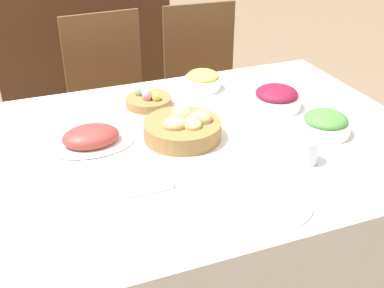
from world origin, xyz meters
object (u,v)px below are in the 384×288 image
object	(u,v)px
sideboard	(83,53)
drinking_cup	(306,151)
egg_basket	(148,100)
knife	(314,193)
beet_salad_bowl	(276,98)
spoon	(322,191)
ham_platter	(91,138)
dinner_plate	(271,203)
butter_dish	(147,182)
chair_far_right	(206,88)
fork	(224,215)
chair_far_center	(112,102)
pineapple_bowl	(203,80)
bread_basket	(184,127)

from	to	relation	value
sideboard	drinking_cup	xyz separation A→B (m)	(0.37, -2.21, 0.32)
egg_basket	knife	bearing A→B (deg)	-70.27
beet_salad_bowl	spoon	bearing A→B (deg)	-106.23
ham_platter	knife	bearing A→B (deg)	-43.82
dinner_plate	butter_dish	size ratio (longest dim) A/B	1.76
spoon	chair_far_right	bearing A→B (deg)	83.43
chair_far_right	egg_basket	bearing A→B (deg)	-127.28
fork	sideboard	bearing A→B (deg)	88.23
sideboard	knife	bearing A→B (deg)	-82.91
sideboard	dinner_plate	size ratio (longest dim) A/B	4.84
chair_far_center	sideboard	xyz separation A→B (m)	(0.01, 0.98, -0.04)
chair_far_center	knife	xyz separation A→B (m)	(0.31, -1.40, 0.25)
dinner_plate	drinking_cup	world-z (taller)	drinking_cup
egg_basket	dinner_plate	distance (m)	0.79
egg_basket	spoon	size ratio (longest dim) A/B	1.05
chair_far_right	beet_salad_bowl	bearing A→B (deg)	-90.59
pineapple_bowl	beet_salad_bowl	bearing A→B (deg)	-55.02
egg_basket	pineapple_bowl	world-z (taller)	pineapple_bowl
beet_salad_bowl	dinner_plate	xyz separation A→B (m)	(-0.34, -0.57, -0.04)
dinner_plate	butter_dish	bearing A→B (deg)	144.91
chair_far_center	butter_dish	world-z (taller)	chair_far_center
beet_salad_bowl	pineapple_bowl	size ratio (longest dim) A/B	1.25
ham_platter	fork	size ratio (longest dim) A/B	1.71
egg_basket	ham_platter	xyz separation A→B (m)	(-0.28, -0.24, -0.00)
egg_basket	knife	xyz separation A→B (m)	(0.28, -0.77, -0.02)
bread_basket	pineapple_bowl	bearing A→B (deg)	59.32
pineapple_bowl	drinking_cup	xyz separation A→B (m)	(0.08, -0.69, 0.00)
beet_salad_bowl	knife	distance (m)	0.60
chair_far_center	knife	size ratio (longest dim) A/B	5.39
knife	bread_basket	bearing A→B (deg)	115.63
butter_dish	dinner_plate	bearing A→B (deg)	-35.09
pineapple_bowl	spoon	bearing A→B (deg)	-87.63
chair_far_right	sideboard	size ratio (longest dim) A/B	0.83
drinking_cup	chair_far_center	bearing A→B (deg)	107.05
knife	chair_far_center	bearing A→B (deg)	100.43
egg_basket	pineapple_bowl	size ratio (longest dim) A/B	1.17
beet_salad_bowl	pineapple_bowl	bearing A→B (deg)	124.98
fork	spoon	size ratio (longest dim) A/B	1.00
dinner_plate	knife	bearing A→B (deg)	0.00
sideboard	spoon	size ratio (longest dim) A/B	6.50
pineapple_bowl	drinking_cup	world-z (taller)	pineapple_bowl
egg_basket	dinner_plate	size ratio (longest dim) A/B	0.78
drinking_cup	dinner_plate	bearing A→B (deg)	-143.19
drinking_cup	butter_dish	distance (m)	0.52
beet_salad_bowl	drinking_cup	size ratio (longest dim) A/B	2.50
beet_salad_bowl	chair_far_right	bearing A→B (deg)	87.08
ham_platter	dinner_plate	size ratio (longest dim) A/B	1.27
knife	spoon	size ratio (longest dim) A/B	1.00
egg_basket	knife	size ratio (longest dim) A/B	1.05
bread_basket	ham_platter	distance (m)	0.33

